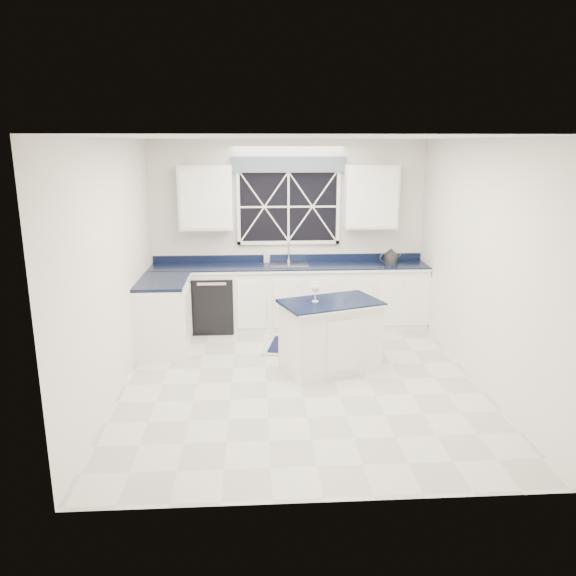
{
  "coord_description": "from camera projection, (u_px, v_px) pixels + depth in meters",
  "views": [
    {
      "loc": [
        -0.5,
        -5.94,
        2.64
      ],
      "look_at": [
        -0.12,
        0.4,
        1.0
      ],
      "focal_mm": 35.0,
      "sensor_mm": 36.0,
      "label": 1
    }
  ],
  "objects": [
    {
      "name": "kettle",
      "position": [
        391.0,
        257.0,
        8.14
      ],
      "size": [
        0.32,
        0.2,
        0.23
      ],
      "rotation": [
        0.0,
        0.0,
        0.02
      ],
      "color": "#2D2D30",
      "rests_on": "countertop"
    },
    {
      "name": "faucet",
      "position": [
        289.0,
        252.0,
        8.23
      ],
      "size": [
        0.05,
        0.2,
        0.3
      ],
      "color": "#B8B8BB",
      "rests_on": "countertop"
    },
    {
      "name": "rug",
      "position": [
        313.0,
        347.0,
        7.48
      ],
      "size": [
        1.41,
        1.03,
        0.02
      ],
      "rotation": [
        0.0,
        0.0,
        -0.21
      ],
      "color": "#A6A7A2",
      "rests_on": "ground"
    },
    {
      "name": "upper_cabinets",
      "position": [
        289.0,
        197.0,
        7.97
      ],
      "size": [
        3.1,
        0.34,
        0.9
      ],
      "color": "white",
      "rests_on": "ground"
    },
    {
      "name": "wine_glass",
      "position": [
        315.0,
        288.0,
        6.53
      ],
      "size": [
        0.1,
        0.1,
        0.24
      ],
      "color": "silver",
      "rests_on": "island"
    },
    {
      "name": "dishwasher",
      "position": [
        214.0,
        302.0,
        8.15
      ],
      "size": [
        0.6,
        0.58,
        0.82
      ],
      "primitive_type": "cube",
      "color": "black",
      "rests_on": "ground"
    },
    {
      "name": "countertop",
      "position": [
        290.0,
        266.0,
        8.09
      ],
      "size": [
        3.98,
        0.64,
        0.04
      ],
      "primitive_type": "cube",
      "color": "black",
      "rests_on": "base_cabinets"
    },
    {
      "name": "back_wall",
      "position": [
        288.0,
        234.0,
        8.27
      ],
      "size": [
        4.0,
        0.1,
        2.7
      ],
      "primitive_type": "cube",
      "color": "silver",
      "rests_on": "ground"
    },
    {
      "name": "soap_bottle",
      "position": [
        267.0,
        257.0,
        8.25
      ],
      "size": [
        0.09,
        0.1,
        0.17
      ],
      "primitive_type": "imported",
      "rotation": [
        0.0,
        0.0,
        -0.3
      ],
      "color": "silver",
      "rests_on": "countertop"
    },
    {
      "name": "base_cabinets",
      "position": [
        267.0,
        301.0,
        8.02
      ],
      "size": [
        3.99,
        1.6,
        0.9
      ],
      "color": "white",
      "rests_on": "ground"
    },
    {
      "name": "window",
      "position": [
        288.0,
        201.0,
        8.1
      ],
      "size": [
        1.65,
        0.09,
        1.26
      ],
      "color": "black",
      "rests_on": "ground"
    },
    {
      "name": "ground",
      "position": [
        300.0,
        381.0,
        6.43
      ],
      "size": [
        4.5,
        4.5,
        0.0
      ],
      "primitive_type": "plane",
      "color": "beige",
      "rests_on": "ground"
    },
    {
      "name": "island",
      "position": [
        330.0,
        335.0,
        6.69
      ],
      "size": [
        1.29,
        1.02,
        0.84
      ],
      "rotation": [
        0.0,
        0.0,
        0.34
      ],
      "color": "white",
      "rests_on": "ground"
    }
  ]
}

